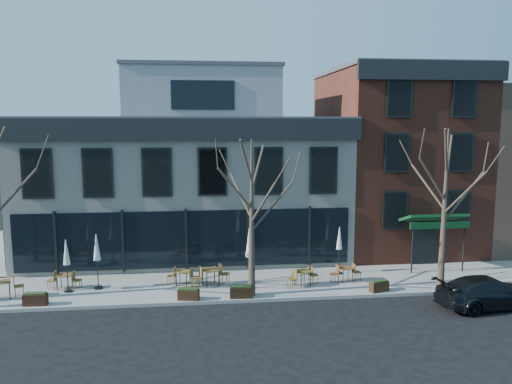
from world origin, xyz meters
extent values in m
plane|color=black|center=(0.00, 0.00, 0.00)|extent=(120.00, 120.00, 0.00)
cube|color=gray|center=(3.25, -2.15, 0.07)|extent=(33.50, 4.70, 0.15)
cube|color=gray|center=(-11.25, 6.00, 0.07)|extent=(4.50, 12.00, 0.15)
cube|color=silver|center=(0.00, 5.00, 4.00)|extent=(18.00, 10.00, 8.00)
cube|color=#47474C|center=(0.00, 5.00, 8.05)|extent=(18.30, 10.30, 0.30)
cube|color=black|center=(0.00, -0.12, 7.55)|extent=(18.30, 0.25, 1.10)
cube|color=black|center=(-9.12, 5.00, 7.55)|extent=(0.25, 10.30, 1.10)
cube|color=black|center=(0.00, -0.06, 1.90)|extent=(17.20, 0.12, 3.00)
cube|color=black|center=(-9.06, 4.00, 1.90)|extent=(0.12, 7.50, 3.00)
cube|color=gray|center=(1.00, 6.00, 9.60)|extent=(9.00, 6.50, 3.00)
cube|color=brown|center=(13.00, 5.00, 5.50)|extent=(8.00, 10.00, 11.00)
cube|color=#47474C|center=(13.00, 5.00, 11.05)|extent=(8.20, 10.20, 0.25)
cube|color=black|center=(13.00, -0.12, 10.60)|extent=(8.20, 0.25, 1.00)
cube|color=#0C3618|center=(13.00, -0.85, 2.90)|extent=(3.20, 1.66, 0.67)
cube|color=black|center=(13.00, -0.05, 1.25)|extent=(1.40, 0.10, 2.50)
cylinder|color=#382B21|center=(-7.43, -3.01, 4.68)|extent=(2.23, 0.50, 2.48)
cone|color=#382B21|center=(3.00, -3.90, 3.67)|extent=(0.34, 0.34, 7.04)
cylinder|color=#382B21|center=(3.95, -3.73, 4.18)|extent=(2.00, 0.46, 2.21)
cylinder|color=#382B21|center=(2.60, -3.04, 4.59)|extent=(0.93, 1.84, 1.91)
cylinder|color=#382B21|center=(2.25, -4.17, 5.04)|extent=(1.61, 0.68, 1.97)
cylinder|color=#382B21|center=(3.40, -4.76, 4.51)|extent=(0.93, 1.83, 2.03)
cone|color=#382B21|center=(12.00, -3.90, 3.89)|extent=(0.34, 0.34, 7.48)
cylinder|color=#382B21|center=(13.01, -3.72, 4.43)|extent=(2.12, 0.48, 2.35)
cylinder|color=#382B21|center=(11.57, -2.99, 4.86)|extent=(0.98, 1.94, 2.03)
cylinder|color=#382B21|center=(11.20, -4.19, 5.35)|extent=(1.71, 0.71, 2.09)
cylinder|color=#382B21|center=(12.42, -4.81, 4.78)|extent=(0.98, 1.94, 2.16)
imported|color=black|center=(12.99, -6.21, 0.67)|extent=(4.80, 2.42, 1.34)
cube|color=brown|center=(-8.06, -3.08, 0.91)|extent=(0.93, 0.93, 0.04)
cylinder|color=black|center=(-7.69, -3.25, 0.52)|extent=(0.04, 0.04, 0.75)
cylinder|color=black|center=(-7.88, -2.71, 0.52)|extent=(0.04, 0.04, 0.75)
cube|color=brown|center=(-5.64, -2.07, 0.81)|extent=(0.69, 0.69, 0.04)
cylinder|color=black|center=(-5.92, -2.30, 0.48)|extent=(0.04, 0.04, 0.65)
cylinder|color=black|center=(-5.41, -2.34, 0.48)|extent=(0.04, 0.04, 0.65)
cylinder|color=black|center=(-5.88, -1.79, 0.48)|extent=(0.04, 0.04, 0.65)
cylinder|color=black|center=(-5.37, -1.84, 0.48)|extent=(0.04, 0.04, 0.65)
cube|color=brown|center=(-0.13, -2.12, 0.81)|extent=(0.79, 0.79, 0.04)
cylinder|color=black|center=(-0.44, -2.29, 0.47)|extent=(0.04, 0.04, 0.65)
cylinder|color=black|center=(0.04, -2.43, 0.47)|extent=(0.04, 0.04, 0.65)
cylinder|color=black|center=(-0.29, -1.81, 0.47)|extent=(0.04, 0.04, 0.65)
cylinder|color=black|center=(0.19, -1.95, 0.47)|extent=(0.04, 0.04, 0.65)
cube|color=brown|center=(1.19, -2.39, 0.93)|extent=(0.95, 0.95, 0.04)
cylinder|color=black|center=(1.00, -2.77, 0.54)|extent=(0.04, 0.04, 0.77)
cylinder|color=black|center=(1.57, -2.58, 0.54)|extent=(0.04, 0.04, 0.77)
cylinder|color=black|center=(0.81, -2.20, 0.54)|extent=(0.04, 0.04, 0.77)
cylinder|color=black|center=(1.38, -2.01, 0.54)|extent=(0.04, 0.04, 0.77)
cube|color=brown|center=(5.56, -2.92, 0.86)|extent=(0.89, 0.89, 0.04)
cylinder|color=black|center=(5.41, -3.28, 0.50)|extent=(0.04, 0.04, 0.70)
cylinder|color=black|center=(5.91, -3.07, 0.50)|extent=(0.04, 0.04, 0.70)
cylinder|color=black|center=(5.20, -2.77, 0.50)|extent=(0.04, 0.04, 0.70)
cylinder|color=black|center=(5.70, -2.57, 0.50)|extent=(0.04, 0.04, 0.70)
cube|color=brown|center=(7.80, -2.48, 0.82)|extent=(0.73, 0.73, 0.04)
cylinder|color=black|center=(7.58, -2.77, 0.48)|extent=(0.04, 0.04, 0.66)
cylinder|color=black|center=(8.09, -2.69, 0.48)|extent=(0.04, 0.04, 0.66)
cylinder|color=black|center=(7.51, -2.26, 0.48)|extent=(0.04, 0.04, 0.66)
cylinder|color=black|center=(8.02, -2.19, 0.48)|extent=(0.04, 0.04, 0.66)
cylinder|color=black|center=(-5.38, -2.51, 0.18)|extent=(0.39, 0.39, 0.05)
cylinder|color=black|center=(-5.38, -2.51, 1.13)|extent=(0.04, 0.04, 1.97)
cone|color=beige|center=(-5.38, -2.51, 2.03)|extent=(0.32, 0.32, 1.16)
cylinder|color=black|center=(-4.09, -2.21, 0.18)|extent=(0.42, 0.42, 0.06)
cylinder|color=black|center=(-4.09, -2.21, 1.20)|extent=(0.05, 0.05, 2.09)
cone|color=beige|center=(-4.09, -2.21, 2.15)|extent=(0.34, 0.34, 1.24)
cylinder|color=black|center=(2.99, -2.95, 0.18)|extent=(0.46, 0.46, 0.06)
cylinder|color=black|center=(2.99, -2.95, 1.30)|extent=(0.05, 0.05, 2.30)
cone|color=silver|center=(2.99, -2.95, 2.35)|extent=(0.38, 0.38, 1.36)
cylinder|color=black|center=(7.81, -1.22, 0.18)|extent=(0.39, 0.39, 0.05)
cylinder|color=black|center=(7.81, -1.22, 1.13)|extent=(0.04, 0.04, 1.96)
cone|color=beige|center=(7.81, -1.22, 2.02)|extent=(0.32, 0.32, 1.16)
cube|color=black|center=(-6.34, -4.11, 0.39)|extent=(0.99, 0.42, 0.49)
cube|color=#1E3314|center=(-6.34, -4.11, 0.66)|extent=(0.89, 0.34, 0.08)
cube|color=black|center=(0.16, -4.20, 0.38)|extent=(0.99, 0.55, 0.47)
cube|color=#1E3314|center=(0.16, -4.20, 0.63)|extent=(0.88, 0.46, 0.07)
cube|color=black|center=(2.49, -4.20, 0.40)|extent=(1.02, 0.45, 0.50)
cube|color=#1E3314|center=(2.49, -4.20, 0.67)|extent=(0.92, 0.37, 0.08)
cube|color=#322010|center=(8.91, -4.09, 0.38)|extent=(0.97, 0.63, 0.45)
cube|color=#1E3314|center=(8.91, -4.09, 0.62)|extent=(0.86, 0.53, 0.07)
camera|label=1|loc=(0.68, -25.52, 7.93)|focal=35.00mm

